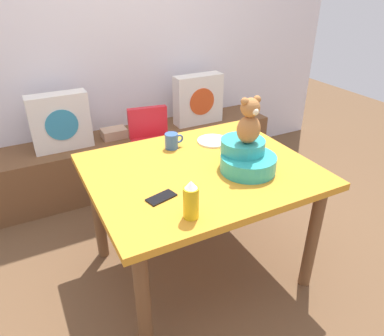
# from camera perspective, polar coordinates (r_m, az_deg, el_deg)

# --- Properties ---
(ground_plane) EXTENTS (8.00, 8.00, 0.00)m
(ground_plane) POSITION_cam_1_polar(r_m,az_deg,el_deg) (2.44, 1.12, -15.41)
(ground_plane) COLOR brown
(back_wall) EXTENTS (4.40, 0.10, 2.60)m
(back_wall) POSITION_cam_1_polar(r_m,az_deg,el_deg) (3.19, -12.64, 20.96)
(back_wall) COLOR silver
(back_wall) RESTS_ON ground_plane
(window_bench) EXTENTS (2.60, 0.44, 0.46)m
(window_bench) POSITION_cam_1_polar(r_m,az_deg,el_deg) (3.26, -9.34, 1.55)
(window_bench) COLOR brown
(window_bench) RESTS_ON ground_plane
(pillow_floral_left) EXTENTS (0.44, 0.15, 0.44)m
(pillow_floral_left) POSITION_cam_1_polar(r_m,az_deg,el_deg) (2.96, -20.07, 6.84)
(pillow_floral_left) COLOR white
(pillow_floral_left) RESTS_ON window_bench
(pillow_floral_right) EXTENTS (0.44, 0.15, 0.44)m
(pillow_floral_right) POSITION_cam_1_polar(r_m,az_deg,el_deg) (3.30, 0.99, 10.77)
(pillow_floral_right) COLOR white
(pillow_floral_right) RESTS_ON window_bench
(book_stack) EXTENTS (0.20, 0.14, 0.08)m
(book_stack) POSITION_cam_1_polar(r_m,az_deg,el_deg) (3.11, -12.20, 5.39)
(book_stack) COLOR tan
(book_stack) RESTS_ON window_bench
(dining_table) EXTENTS (1.21, 1.00, 0.74)m
(dining_table) POSITION_cam_1_polar(r_m,az_deg,el_deg) (2.04, 1.29, -2.47)
(dining_table) COLOR orange
(dining_table) RESTS_ON ground_plane
(highchair) EXTENTS (0.36, 0.49, 0.79)m
(highchair) POSITION_cam_1_polar(r_m,az_deg,el_deg) (2.77, -6.25, 3.39)
(highchair) COLOR red
(highchair) RESTS_ON ground_plane
(infant_seat_teal) EXTENTS (0.30, 0.33, 0.16)m
(infant_seat_teal) POSITION_cam_1_polar(r_m,az_deg,el_deg) (1.97, 8.56, 1.66)
(infant_seat_teal) COLOR teal
(infant_seat_teal) RESTS_ON dining_table
(teddy_bear) EXTENTS (0.13, 0.12, 0.25)m
(teddy_bear) POSITION_cam_1_polar(r_m,az_deg,el_deg) (1.89, 9.03, 7.25)
(teddy_bear) COLOR #AB6D39
(teddy_bear) RESTS_ON infant_seat_teal
(ketchup_bottle) EXTENTS (0.07, 0.07, 0.18)m
(ketchup_bottle) POSITION_cam_1_polar(r_m,az_deg,el_deg) (1.56, -0.16, -5.14)
(ketchup_bottle) COLOR gold
(ketchup_bottle) RESTS_ON dining_table
(coffee_mug) EXTENTS (0.12, 0.08, 0.09)m
(coffee_mug) POSITION_cam_1_polar(r_m,az_deg,el_deg) (2.20, -3.19, 4.29)
(coffee_mug) COLOR #335999
(coffee_mug) RESTS_ON dining_table
(dinner_plate_near) EXTENTS (0.20, 0.20, 0.01)m
(dinner_plate_near) POSITION_cam_1_polar(r_m,az_deg,el_deg) (2.30, 3.33, 4.30)
(dinner_plate_near) COLOR white
(dinner_plate_near) RESTS_ON dining_table
(cell_phone) EXTENTS (0.16, 0.10, 0.01)m
(cell_phone) POSITION_cam_1_polar(r_m,az_deg,el_deg) (1.74, -4.86, -4.66)
(cell_phone) COLOR black
(cell_phone) RESTS_ON dining_table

